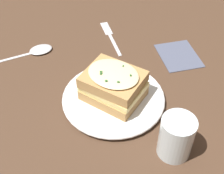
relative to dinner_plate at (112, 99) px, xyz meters
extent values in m
plane|color=#473021|center=(0.02, 0.00, -0.01)|extent=(2.40, 2.40, 0.00)
cylinder|color=white|center=(0.00, 0.00, 0.00)|extent=(0.22, 0.22, 0.02)
torus|color=white|center=(0.00, 0.00, 0.00)|extent=(0.24, 0.24, 0.01)
cube|color=#B2844C|center=(0.00, 0.00, 0.02)|extent=(0.16, 0.16, 0.03)
cube|color=#EAD17A|center=(0.00, 0.00, 0.04)|extent=(0.16, 0.16, 0.01)
cube|color=#B2844C|center=(0.00, 0.00, 0.06)|extent=(0.16, 0.16, 0.03)
ellipsoid|color=beige|center=(0.00, 0.00, 0.08)|extent=(0.15, 0.14, 0.01)
cube|color=#2D6028|center=(-0.01, -0.02, 0.08)|extent=(0.01, 0.01, 0.00)
cube|color=#2D6028|center=(-0.01, 0.03, 0.08)|extent=(0.01, 0.00, 0.00)
cube|color=#2D6028|center=(0.02, -0.02, 0.08)|extent=(0.01, 0.00, 0.00)
cube|color=#2D6028|center=(0.00, -0.02, 0.08)|extent=(0.01, 0.01, 0.00)
cube|color=#2D6028|center=(0.02, -0.02, 0.08)|extent=(0.00, 0.00, 0.00)
cube|color=#2D6028|center=(0.03, 0.00, 0.08)|extent=(0.01, 0.01, 0.00)
cube|color=#2D6028|center=(0.02, 0.04, 0.08)|extent=(0.01, 0.01, 0.00)
cylinder|color=silver|center=(0.17, 0.07, 0.04)|extent=(0.07, 0.07, 0.09)
cube|color=silver|center=(-0.21, 0.08, -0.01)|extent=(0.11, 0.01, 0.00)
cube|color=silver|center=(-0.29, 0.08, -0.01)|extent=(0.07, 0.02, 0.00)
cube|color=#333335|center=(-0.30, 0.07, -0.01)|extent=(0.04, 0.00, 0.00)
cube|color=#333335|center=(-0.30, 0.08, -0.01)|extent=(0.04, 0.00, 0.00)
cube|color=#333335|center=(-0.30, 0.08, -0.01)|extent=(0.04, 0.00, 0.00)
cube|color=silver|center=(-0.23, -0.22, -0.01)|extent=(0.02, 0.12, 0.00)
ellipsoid|color=silver|center=(-0.24, -0.13, 0.00)|extent=(0.05, 0.07, 0.01)
cube|color=#4C5166|center=(-0.10, 0.23, -0.01)|extent=(0.13, 0.11, 0.00)
camera|label=1|loc=(0.47, -0.16, 0.53)|focal=50.00mm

